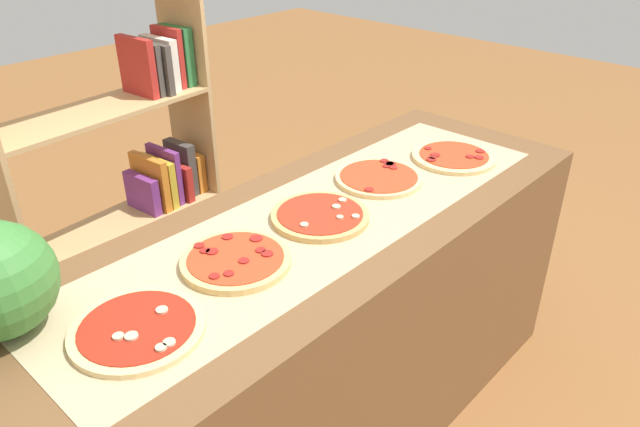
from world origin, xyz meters
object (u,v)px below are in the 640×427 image
object	(u,v)px
pizza_mushroom_2	(320,216)
bookshelf	(137,170)
pizza_pepperoni_4	(454,157)
pizza_pepperoni_1	(236,260)
pizza_mushroom_0	(138,329)
pizza_pepperoni_3	(379,178)

from	to	relation	value
pizza_mushroom_2	bookshelf	bearing A→B (deg)	89.81
pizza_pepperoni_4	pizza_pepperoni_1	bearing A→B (deg)	176.49
pizza_mushroom_0	pizza_mushroom_2	xyz separation A→B (m)	(0.67, 0.05, 0.00)
pizza_mushroom_2	pizza_pepperoni_4	size ratio (longest dim) A/B	0.98
pizza_pepperoni_4	pizza_pepperoni_3	bearing A→B (deg)	164.41
pizza_pepperoni_3	pizza_pepperoni_4	xyz separation A→B (m)	(0.33, -0.09, -0.00)
pizza_mushroom_2	pizza_pepperoni_4	world-z (taller)	pizza_mushroom_2
pizza_pepperoni_1	bookshelf	bearing A→B (deg)	72.46
pizza_mushroom_2	bookshelf	distance (m)	1.08
pizza_pepperoni_3	bookshelf	bearing A→B (deg)	107.71
pizza_pepperoni_1	pizza_pepperoni_3	size ratio (longest dim) A/B	1.00
pizza_mushroom_0	pizza_pepperoni_4	bearing A→B (deg)	-0.45
pizza_pepperoni_1	pizza_mushroom_2	distance (m)	0.33
pizza_pepperoni_4	bookshelf	distance (m)	1.32
pizza_mushroom_2	pizza_pepperoni_3	xyz separation A→B (m)	(0.33, 0.03, -0.00)
pizza_mushroom_0	bookshelf	bearing A→B (deg)	59.02
pizza_pepperoni_1	pizza_pepperoni_3	distance (m)	0.67
pizza_mushroom_0	pizza_pepperoni_3	distance (m)	1.00
pizza_pepperoni_4	bookshelf	world-z (taller)	bookshelf
pizza_mushroom_2	pizza_pepperoni_3	bearing A→B (deg)	5.94
pizza_mushroom_0	pizza_pepperoni_4	world-z (taller)	pizza_mushroom_0
pizza_pepperoni_1	pizza_mushroom_2	bearing A→B (deg)	-0.57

